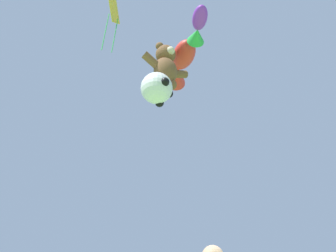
# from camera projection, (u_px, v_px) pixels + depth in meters

# --- Properties ---
(teddy_bear_kite) EXTENTS (1.93, 0.85, 1.96)m
(teddy_bear_kite) POSITION_uv_depth(u_px,v_px,m) (166.00, 66.00, 11.77)
(teddy_bear_kite) COLOR brown
(soccer_ball_kite) EXTENTS (1.16, 1.16, 1.07)m
(soccer_ball_kite) POSITION_uv_depth(u_px,v_px,m) (157.00, 88.00, 10.74)
(soccer_ball_kite) COLOR white
(fish_kite_crimson) EXTENTS (1.71, 2.51, 1.07)m
(fish_kite_crimson) POSITION_uv_depth(u_px,v_px,m) (180.00, 65.00, 13.28)
(fish_kite_crimson) COLOR red
(fish_kite_violet) EXTENTS (1.27, 1.62, 0.63)m
(fish_kite_violet) POSITION_uv_depth(u_px,v_px,m) (198.00, 27.00, 11.36)
(fish_kite_violet) COLOR purple
(diamond_kite) EXTENTS (1.03, 1.02, 2.87)m
(diamond_kite) POSITION_uv_depth(u_px,v_px,m) (113.00, 12.00, 12.17)
(diamond_kite) COLOR yellow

